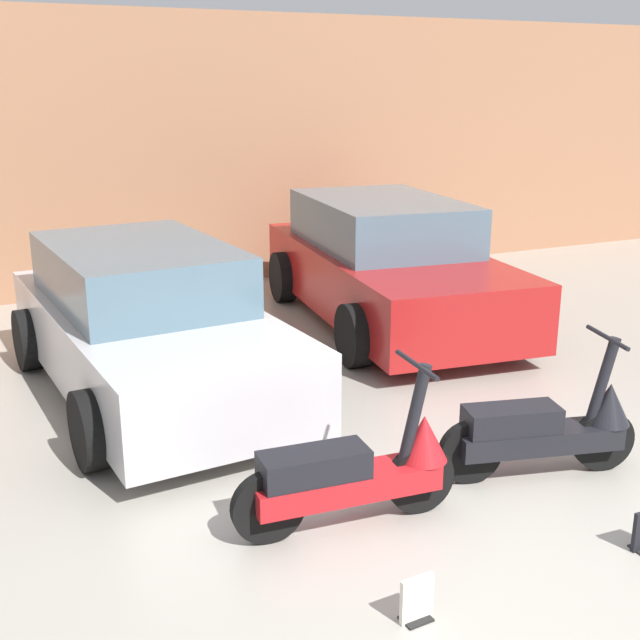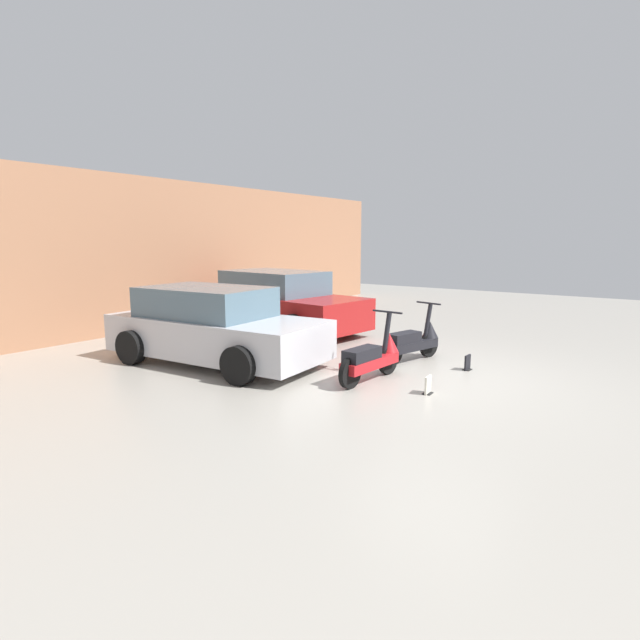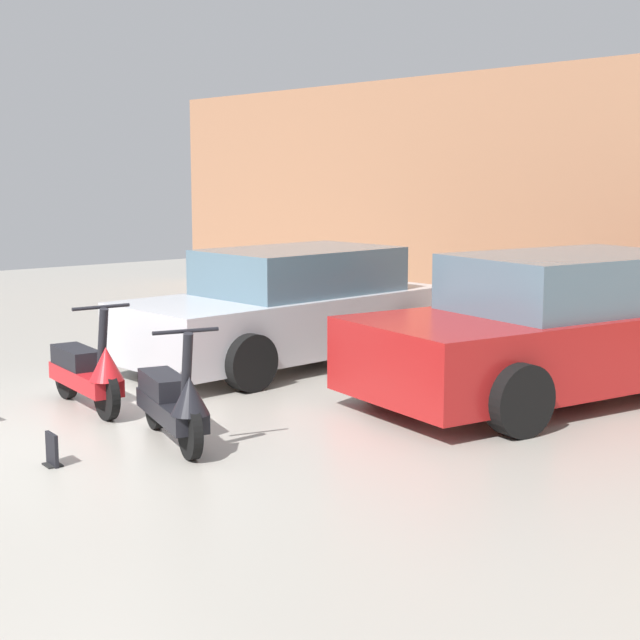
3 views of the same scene
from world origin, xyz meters
TOP-DOWN VIEW (x-y plane):
  - ground_plane at (0.00, 0.00)m, footprint 28.00×28.00m
  - wall_back at (0.00, 7.37)m, footprint 19.60×0.12m
  - scooter_front_left at (-0.79, 0.68)m, footprint 1.52×0.55m
  - scooter_front_right at (0.77, 0.71)m, footprint 1.47×0.65m
  - car_rear_left at (-1.45, 3.57)m, footprint 2.18×4.11m
  - car_rear_center at (1.65, 4.65)m, footprint 2.42×4.42m
  - placard_near_left_scooter at (-0.94, -0.32)m, footprint 0.20×0.13m
  - placard_near_right_scooter at (0.69, -0.33)m, footprint 0.20×0.13m

SIDE VIEW (x-z plane):
  - ground_plane at x=0.00m, z-range 0.00..0.00m
  - placard_near_left_scooter at x=-0.94m, z-range -0.02..0.24m
  - placard_near_right_scooter at x=0.69m, z-range -0.02..0.24m
  - scooter_front_right at x=0.77m, z-range -0.15..0.89m
  - scooter_front_left at x=-0.79m, z-range -0.15..0.91m
  - car_rear_left at x=-1.45m, z-range -0.03..1.32m
  - car_rear_center at x=1.65m, z-range -0.03..1.41m
  - wall_back at x=0.00m, z-range 0.00..3.67m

